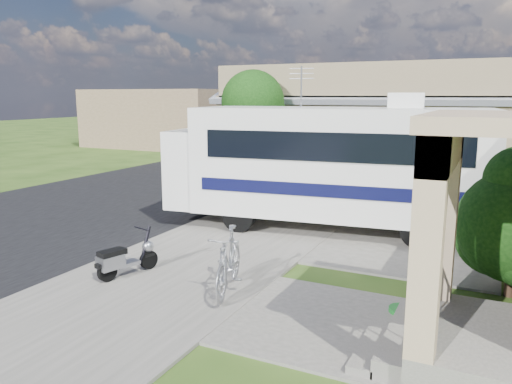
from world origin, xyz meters
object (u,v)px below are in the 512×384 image
at_px(garden_hose, 402,316).
at_px(bicycle, 229,264).
at_px(van, 295,139).
at_px(pickup_truck, 249,154).
at_px(scooter, 124,259).
at_px(motorhome, 328,162).

bearing_deg(garden_hose, bicycle, -175.23).
bearing_deg(van, bicycle, -72.68).
relative_size(pickup_truck, garden_hose, 14.30).
height_order(scooter, bicycle, bicycle).
xyz_separation_m(bicycle, pickup_truck, (-6.37, 13.46, 0.29)).
relative_size(bicycle, garden_hose, 4.43).
bearing_deg(van, motorhome, -66.70).
height_order(motorhome, pickup_truck, motorhome).
distance_m(bicycle, garden_hose, 3.13).
xyz_separation_m(scooter, van, (-4.74, 21.17, 0.55)).
distance_m(scooter, van, 21.71).
distance_m(motorhome, bicycle, 5.36).
bearing_deg(van, pickup_truck, -86.36).
distance_m(scooter, bicycle, 2.27).
bearing_deg(pickup_truck, scooter, 106.60).
bearing_deg(van, garden_hose, -65.18).
height_order(bicycle, garden_hose, bicycle).
relative_size(motorhome, van, 1.31).
distance_m(pickup_truck, garden_hose, 16.25).
relative_size(bicycle, van, 0.29).
relative_size(van, garden_hose, 15.14).
xyz_separation_m(bicycle, van, (-7.00, 20.95, 0.38)).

